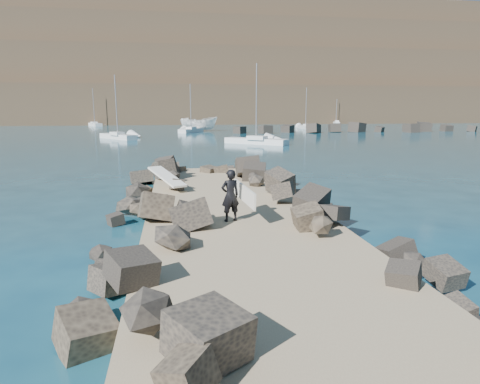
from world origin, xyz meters
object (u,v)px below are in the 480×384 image
at_px(sailboat_f, 336,123).
at_px(boat_imported, 199,124).
at_px(surfboard_resting, 167,179).
at_px(radome, 444,9).
at_px(surfer_with_board, 232,195).

bearing_deg(sailboat_f, boat_imported, -143.32).
relative_size(surfboard_resting, sailboat_f, 0.41).
xyz_separation_m(boat_imported, sailboat_f, (35.70, 26.58, -0.91)).
distance_m(surfboard_resting, boat_imported, 57.95).
bearing_deg(sailboat_f, radome, 44.10).
distance_m(surfboard_resting, radome, 194.44).
bearing_deg(surfer_with_board, boat_imported, 87.59).
xyz_separation_m(surfboard_resting, radome, (111.64, 153.28, 42.97)).
bearing_deg(radome, surfboard_resting, -126.07).
bearing_deg(surfboard_resting, boat_imported, 58.23).
relative_size(boat_imported, radome, 0.31).
relative_size(surfer_with_board, radome, 0.10).
distance_m(surfboard_resting, sailboat_f, 93.55).
height_order(surfboard_resting, surfer_with_board, surfer_with_board).
xyz_separation_m(surfboard_resting, surfer_with_board, (2.11, -5.75, 0.38)).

